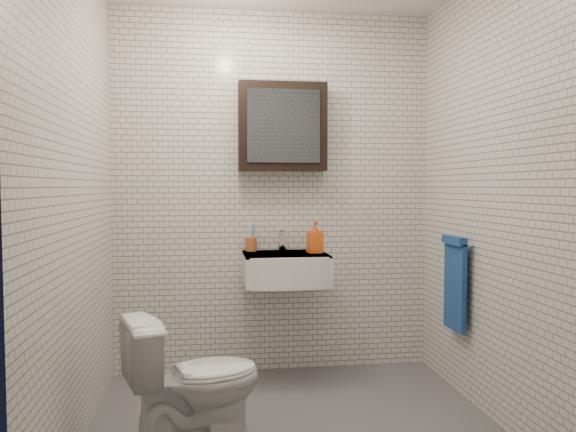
% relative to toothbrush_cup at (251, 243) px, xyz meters
% --- Properties ---
extents(ground, '(2.20, 2.00, 0.01)m').
position_rel_toothbrush_cup_xyz_m(ground, '(0.16, -0.94, -0.90)').
color(ground, '#53565B').
rests_on(ground, ground).
extents(room_shell, '(2.22, 2.02, 2.51)m').
position_rel_toothbrush_cup_xyz_m(room_shell, '(0.16, -0.94, 0.56)').
color(room_shell, silver).
rests_on(room_shell, ground).
extents(washbasin, '(0.55, 0.50, 0.20)m').
position_rel_toothbrush_cup_xyz_m(washbasin, '(0.21, -0.21, -0.15)').
color(washbasin, white).
rests_on(washbasin, room_shell).
extents(faucet, '(0.06, 0.20, 0.15)m').
position_rel_toothbrush_cup_xyz_m(faucet, '(0.21, -0.01, 0.01)').
color(faucet, silver).
rests_on(faucet, washbasin).
extents(mirror_cabinet, '(0.60, 0.15, 0.60)m').
position_rel_toothbrush_cup_xyz_m(mirror_cabinet, '(0.21, -0.01, 0.80)').
color(mirror_cabinet, black).
rests_on(mirror_cabinet, room_shell).
extents(towel_rail, '(0.09, 0.30, 0.58)m').
position_rel_toothbrush_cup_xyz_m(towel_rail, '(1.21, -0.59, -0.18)').
color(towel_rail, silver).
rests_on(towel_rail, room_shell).
extents(toothbrush_cup, '(0.09, 0.09, 0.21)m').
position_rel_toothbrush_cup_xyz_m(toothbrush_cup, '(0.00, 0.00, 0.00)').
color(toothbrush_cup, '#B1532C').
rests_on(toothbrush_cup, washbasin).
extents(soap_bottle, '(0.11, 0.11, 0.21)m').
position_rel_toothbrush_cup_xyz_m(soap_bottle, '(0.42, -0.15, 0.05)').
color(soap_bottle, '#E84D18').
rests_on(soap_bottle, washbasin).
extents(toilet, '(0.74, 0.56, 0.67)m').
position_rel_toothbrush_cup_xyz_m(toilet, '(-0.36, -1.07, -0.57)').
color(toilet, white).
rests_on(toilet, ground).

